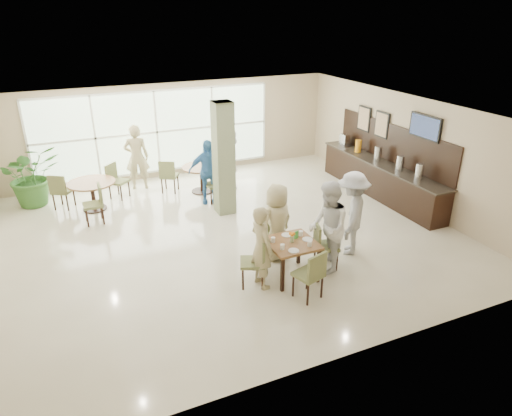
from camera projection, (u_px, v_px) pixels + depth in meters
name	position (u px, v px, depth m)	size (l,w,h in m)	color
ground	(227.00, 234.00, 10.53)	(10.00, 10.00, 0.00)	beige
room_shell	(225.00, 164.00, 9.84)	(10.00, 10.00, 10.00)	white
window_bank	(157.00, 132.00, 13.51)	(7.00, 0.04, 7.00)	silver
column	(224.00, 159.00, 11.12)	(0.45, 0.45, 2.80)	#666F4D
main_table	(292.00, 247.00, 8.61)	(0.90, 0.90, 0.75)	brown
round_table_left	(92.00, 188.00, 11.58)	(1.19, 1.19, 0.75)	brown
round_table_right	(201.00, 172.00, 12.71)	(1.08, 1.08, 0.75)	brown
chairs_main_table	(290.00, 254.00, 8.72)	(2.17, 2.12, 0.95)	#606738
chairs_table_left	(92.00, 192.00, 11.64)	(2.04, 1.93, 0.95)	#606738
chairs_table_right	(202.00, 176.00, 12.74)	(2.17, 1.76, 0.95)	#606738
tabletop_clutter	(293.00, 239.00, 8.54)	(0.78, 0.80, 0.21)	white
buffet_counter	(381.00, 176.00, 12.48)	(0.64, 4.70, 1.95)	black
wall_tv	(425.00, 127.00, 11.00)	(0.06, 1.00, 0.58)	black
framed_art_a	(382.00, 125.00, 12.46)	(0.05, 0.55, 0.70)	black
framed_art_b	(364.00, 119.00, 13.13)	(0.05, 0.55, 0.70)	black
potted_plant	(31.00, 175.00, 11.80)	(1.45, 1.45, 1.61)	#376C2B
teen_left	(261.00, 247.00, 8.28)	(0.58, 0.38, 1.60)	tan
teen_far	(277.00, 222.00, 9.23)	(0.79, 0.43, 1.62)	tan
teen_right	(328.00, 228.00, 8.75)	(0.89, 0.70, 1.84)	white
teen_standing	(352.00, 213.00, 9.41)	(1.16, 0.66, 1.79)	#A8A8AA
adult_a	(208.00, 172.00, 11.91)	(1.00, 0.57, 1.71)	#3D7AB7
adult_b	(229.00, 158.00, 12.91)	(1.63, 0.70, 1.75)	white
adult_standing	(137.00, 157.00, 12.81)	(0.68, 0.44, 1.86)	tan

